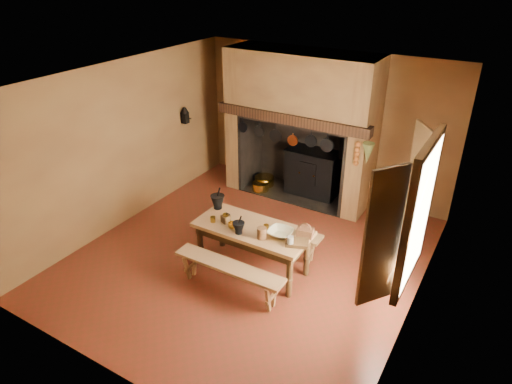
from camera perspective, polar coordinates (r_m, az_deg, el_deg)
floor at (r=7.34m, az=-0.78°, el=-7.99°), size 5.50×5.50×0.00m
ceiling at (r=6.15m, az=-0.95°, el=13.76°), size 5.50×5.50×0.00m
back_wall at (r=8.91m, az=8.53°, el=8.47°), size 5.00×0.02×2.80m
wall_left at (r=8.12m, az=-16.15°, el=5.74°), size 0.02×5.50×2.80m
wall_right at (r=5.87m, az=20.48°, el=-3.59°), size 0.02×5.50×2.80m
wall_front at (r=4.85m, az=-18.40°, el=-10.31°), size 5.00×0.02×2.80m
chimney_breast at (r=8.52m, az=5.66°, el=10.65°), size 2.95×0.96×2.80m
iron_range at (r=9.01m, az=7.13°, el=2.48°), size 1.12×0.55×1.60m
hearth_pans at (r=9.40m, az=0.82°, el=1.17°), size 0.51×0.62×0.20m
hanging_pans at (r=8.25m, az=3.75°, el=6.85°), size 1.92×0.29×0.27m
onion_string at (r=7.78m, az=12.49°, el=4.67°), size 0.12×0.10×0.46m
herb_bunch at (r=7.71m, az=13.79°, el=4.73°), size 0.20×0.20×0.35m
window at (r=5.40m, az=18.54°, el=-2.38°), size 0.39×1.75×1.76m
wall_coffee_mill at (r=9.08m, az=-8.89°, el=9.57°), size 0.23×0.16×0.31m
work_table at (r=6.72m, az=-0.44°, el=-5.26°), size 1.71×0.76×0.74m
bench_front at (r=6.44m, az=-3.40°, el=-9.94°), size 1.67×0.29×0.47m
bench_back at (r=7.30m, az=1.97°, el=-4.92°), size 1.67×0.29×0.47m
mortar_large at (r=7.10m, az=-4.81°, el=-1.15°), size 0.22×0.22×0.38m
mortar_small at (r=6.47m, az=-2.18°, el=-4.44°), size 0.18×0.18×0.30m
coffee_grinder at (r=6.76m, az=-3.80°, el=-3.30°), size 0.17×0.15×0.17m
brass_mug_a at (r=6.79m, az=-5.41°, el=-3.43°), size 0.08×0.08×0.09m
brass_mug_b at (r=6.57m, az=1.27°, el=-4.45°), size 0.09×0.09×0.09m
mixing_bowl at (r=6.46m, az=3.06°, el=-5.10°), size 0.36×0.36×0.09m
stoneware_crock at (r=6.37m, az=0.72°, el=-5.16°), size 0.16×0.16×0.17m
glass_jar at (r=6.22m, az=4.31°, el=-6.19°), size 0.10×0.10×0.15m
wicker_basket at (r=6.45m, az=6.14°, el=-4.97°), size 0.26×0.21×0.22m
wooden_tray at (r=6.29m, az=5.18°, el=-6.32°), size 0.37×0.32×0.05m
brass_cup at (r=6.62m, az=-3.01°, el=-4.18°), size 0.16×0.16×0.09m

